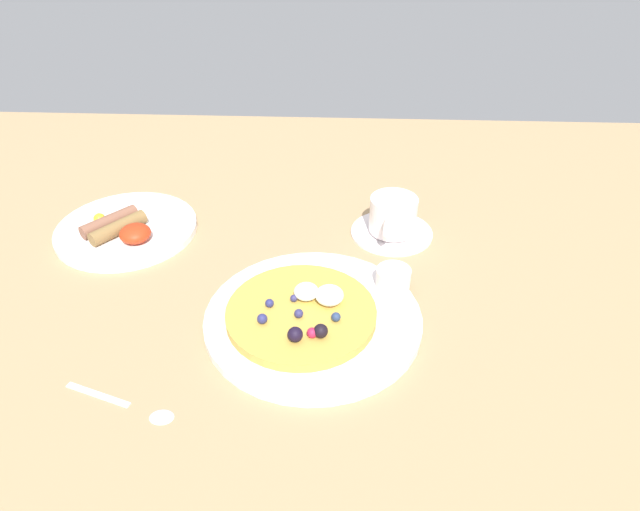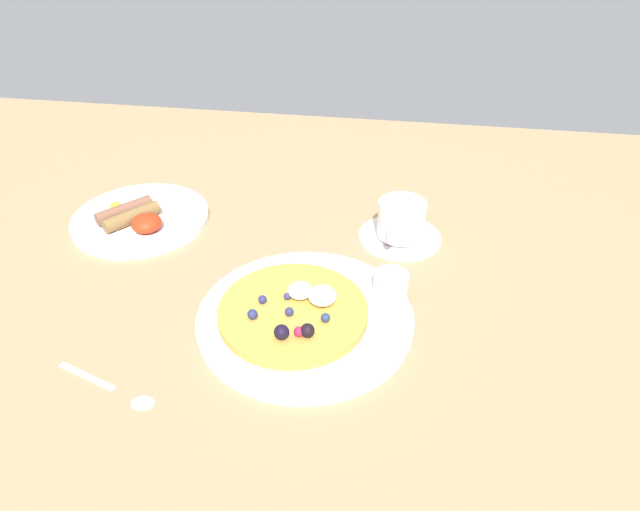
{
  "view_description": "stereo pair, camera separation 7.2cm",
  "coord_description": "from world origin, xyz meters",
  "px_view_note": "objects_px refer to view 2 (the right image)",
  "views": [
    {
      "loc": [
        0.08,
        -0.67,
        0.53
      ],
      "look_at": [
        0.05,
        0.01,
        0.04
      ],
      "focal_mm": 32.09,
      "sensor_mm": 36.0,
      "label": 1
    },
    {
      "loc": [
        0.16,
        -0.66,
        0.53
      ],
      "look_at": [
        0.05,
        0.01,
        0.04
      ],
      "focal_mm": 32.09,
      "sensor_mm": 36.0,
      "label": 2
    }
  ],
  "objects_px": {
    "pancake_plate": "(305,318)",
    "coffee_cup": "(401,219)",
    "teaspoon": "(122,392)",
    "syrup_ramekin": "(391,282)",
    "breakfast_plate": "(141,218)",
    "coffee_saucer": "(400,236)"
  },
  "relations": [
    {
      "from": "syrup_ramekin",
      "to": "breakfast_plate",
      "type": "relative_size",
      "value": 0.21
    },
    {
      "from": "syrup_ramekin",
      "to": "coffee_cup",
      "type": "bearing_deg",
      "value": 87.15
    },
    {
      "from": "syrup_ramekin",
      "to": "breakfast_plate",
      "type": "distance_m",
      "value": 0.46
    },
    {
      "from": "breakfast_plate",
      "to": "teaspoon",
      "type": "bearing_deg",
      "value": -70.2
    },
    {
      "from": "pancake_plate",
      "to": "teaspoon",
      "type": "relative_size",
      "value": 2.08
    },
    {
      "from": "coffee_saucer",
      "to": "teaspoon",
      "type": "xyz_separation_m",
      "value": [
        -0.31,
        -0.38,
        -0.0
      ]
    },
    {
      "from": "breakfast_plate",
      "to": "teaspoon",
      "type": "distance_m",
      "value": 0.39
    },
    {
      "from": "pancake_plate",
      "to": "coffee_cup",
      "type": "xyz_separation_m",
      "value": [
        0.12,
        0.22,
        0.03
      ]
    },
    {
      "from": "coffee_saucer",
      "to": "syrup_ramekin",
      "type": "bearing_deg",
      "value": -92.97
    },
    {
      "from": "coffee_cup",
      "to": "teaspoon",
      "type": "xyz_separation_m",
      "value": [
        -0.31,
        -0.38,
        -0.04
      ]
    },
    {
      "from": "teaspoon",
      "to": "breakfast_plate",
      "type": "bearing_deg",
      "value": 109.8
    },
    {
      "from": "coffee_saucer",
      "to": "teaspoon",
      "type": "height_order",
      "value": "coffee_saucer"
    },
    {
      "from": "syrup_ramekin",
      "to": "coffee_cup",
      "type": "relative_size",
      "value": 0.46
    },
    {
      "from": "syrup_ramekin",
      "to": "coffee_cup",
      "type": "height_order",
      "value": "coffee_cup"
    },
    {
      "from": "syrup_ramekin",
      "to": "teaspoon",
      "type": "xyz_separation_m",
      "value": [
        -0.3,
        -0.23,
        -0.03
      ]
    },
    {
      "from": "pancake_plate",
      "to": "breakfast_plate",
      "type": "bearing_deg",
      "value": 147.14
    },
    {
      "from": "syrup_ramekin",
      "to": "coffee_saucer",
      "type": "distance_m",
      "value": 0.16
    },
    {
      "from": "breakfast_plate",
      "to": "teaspoon",
      "type": "relative_size",
      "value": 1.64
    },
    {
      "from": "syrup_ramekin",
      "to": "coffee_cup",
      "type": "xyz_separation_m",
      "value": [
        0.01,
        0.15,
        0.01
      ]
    },
    {
      "from": "pancake_plate",
      "to": "teaspoon",
      "type": "distance_m",
      "value": 0.25
    },
    {
      "from": "coffee_saucer",
      "to": "coffee_cup",
      "type": "xyz_separation_m",
      "value": [
        -0.0,
        -0.0,
        0.03
      ]
    },
    {
      "from": "pancake_plate",
      "to": "coffee_cup",
      "type": "bearing_deg",
      "value": 62.1
    }
  ]
}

